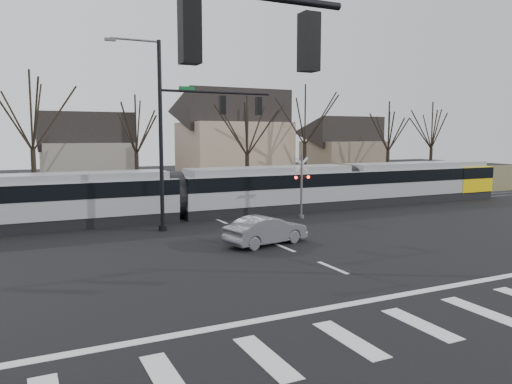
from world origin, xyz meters
name	(u,v)px	position (x,y,z in m)	size (l,w,h in m)	color
ground	(365,281)	(0.00, 0.00, 0.00)	(140.00, 140.00, 0.00)	black
grass_verge	(149,191)	(0.00, 32.00, 0.01)	(140.00, 28.00, 0.01)	#38331E
crosswalk	(452,317)	(0.00, -4.00, 0.01)	(27.00, 2.60, 0.01)	silver
stop_line	(399,295)	(0.00, -1.80, 0.01)	(28.00, 0.35, 0.01)	silver
lane_dashes	(209,216)	(0.00, 16.00, 0.01)	(0.18, 30.00, 0.01)	silver
rail_pair	(210,216)	(0.00, 15.80, 0.03)	(90.00, 1.52, 0.06)	#59595E
tram	(268,188)	(4.25, 16.00, 1.67)	(40.45, 3.00, 3.07)	gray
sedan	(266,230)	(-0.44, 6.95, 0.69)	(4.42, 2.38, 1.38)	#595B61
signal_pole_near_left	(63,102)	(-10.41, -6.00, 5.70)	(9.28, 0.44, 10.20)	black
signal_pole_far	(189,126)	(-2.41, 12.50, 5.70)	(9.28, 0.44, 10.20)	black
rail_crossing_signal	(301,188)	(5.00, 12.79, 1.89)	(1.08, 0.36, 4.00)	#59595B
tree_row	(189,138)	(2.00, 26.00, 5.00)	(59.20, 7.20, 10.00)	black
house_b	(86,148)	(-5.00, 36.00, 3.97)	(8.64, 7.56, 7.65)	gray
house_c	(233,135)	(9.00, 33.00, 5.23)	(10.80, 8.64, 10.10)	gray
house_d	(343,146)	(24.00, 35.00, 3.97)	(8.64, 7.56, 7.65)	#6D6050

